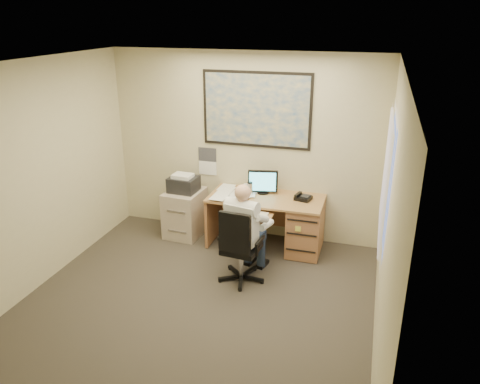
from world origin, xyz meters
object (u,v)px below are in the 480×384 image
(desk, at_px, (288,220))
(filing_cabinet, at_px, (185,209))
(person, at_px, (242,233))
(office_chair, at_px, (241,260))

(desk, distance_m, filing_cabinet, 1.58)
(person, bearing_deg, filing_cabinet, 152.38)
(filing_cabinet, relative_size, person, 0.77)
(office_chair, height_order, person, person)
(office_chair, distance_m, person, 0.35)
(desk, xyz_separation_m, filing_cabinet, (-1.58, -0.00, -0.03))
(person, bearing_deg, desk, 79.58)
(desk, relative_size, person, 1.26)
(filing_cabinet, relative_size, office_chair, 0.97)
(desk, height_order, filing_cabinet, desk)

